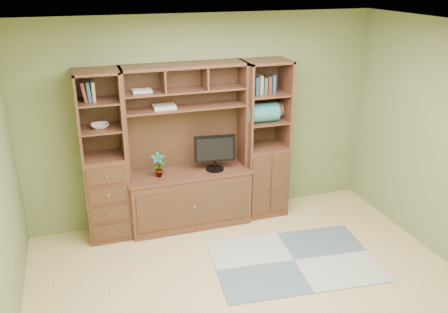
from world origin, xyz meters
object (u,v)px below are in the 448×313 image
object	(u,v)px
center_hutch	(188,150)
monitor	(215,146)
right_tower	(265,140)
left_tower	(104,158)

from	to	relation	value
center_hutch	monitor	world-z (taller)	center_hutch
center_hutch	right_tower	xyz separation A→B (m)	(1.02, 0.04, 0.00)
monitor	left_tower	bearing A→B (deg)	-175.70
center_hutch	monitor	size ratio (longest dim) A/B	3.30
center_hutch	left_tower	size ratio (longest dim) A/B	1.00
monitor	center_hutch	bearing A→B (deg)	-178.53
left_tower	monitor	bearing A→B (deg)	-3.23
left_tower	center_hutch	bearing A→B (deg)	-2.29
right_tower	monitor	size ratio (longest dim) A/B	3.30
center_hutch	monitor	xyz separation A→B (m)	(0.33, -0.03, 0.02)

